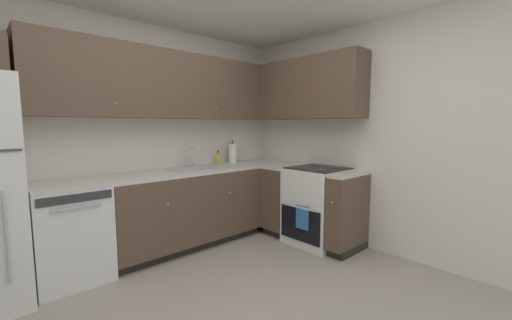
# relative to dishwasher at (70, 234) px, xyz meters

# --- Properties ---
(ground_plane) EXTENTS (3.85, 3.58, 0.02)m
(ground_plane) POSITION_rel_dishwasher_xyz_m (0.75, -1.49, -0.44)
(ground_plane) COLOR #A89E8E
(wall_back) EXTENTS (3.95, 0.05, 2.50)m
(wall_back) POSITION_rel_dishwasher_xyz_m (0.75, 0.33, 0.82)
(wall_back) COLOR silver
(wall_back) RESTS_ON ground_plane
(wall_right) EXTENTS (0.05, 3.68, 2.50)m
(wall_right) POSITION_rel_dishwasher_xyz_m (2.69, -1.49, 0.82)
(wall_right) COLOR silver
(wall_right) RESTS_ON ground_plane
(dishwasher) EXTENTS (0.60, 0.63, 0.85)m
(dishwasher) POSITION_rel_dishwasher_xyz_m (0.00, 0.00, 0.00)
(dishwasher) COLOR white
(dishwasher) RESTS_ON ground_plane
(lower_cabinets_back) EXTENTS (1.76, 0.62, 0.85)m
(lower_cabinets_back) POSITION_rel_dishwasher_xyz_m (1.19, 0.00, 0.00)
(lower_cabinets_back) COLOR brown
(lower_cabinets_back) RESTS_ON ground_plane
(countertop_back) EXTENTS (2.97, 0.60, 0.03)m
(countertop_back) POSITION_rel_dishwasher_xyz_m (1.18, 0.00, 0.44)
(countertop_back) COLOR beige
(countertop_back) RESTS_ON lower_cabinets_back
(lower_cabinets_right) EXTENTS (0.62, 1.17, 0.85)m
(lower_cabinets_right) POSITION_rel_dishwasher_xyz_m (2.37, -0.80, 0.00)
(lower_cabinets_right) COLOR brown
(lower_cabinets_right) RESTS_ON ground_plane
(countertop_right) EXTENTS (0.60, 1.17, 0.03)m
(countertop_right) POSITION_rel_dishwasher_xyz_m (2.37, -0.80, 0.44)
(countertop_right) COLOR beige
(countertop_right) RESTS_ON lower_cabinets_right
(oven_range) EXTENTS (0.68, 0.62, 1.04)m
(oven_range) POSITION_rel_dishwasher_xyz_m (2.39, -0.96, 0.02)
(oven_range) COLOR white
(oven_range) RESTS_ON ground_plane
(upper_cabinets_back) EXTENTS (2.65, 0.34, 0.73)m
(upper_cabinets_back) POSITION_rel_dishwasher_xyz_m (1.02, 0.14, 1.41)
(upper_cabinets_back) COLOR brown
(upper_cabinets_right) EXTENTS (0.32, 1.72, 0.73)m
(upper_cabinets_right) POSITION_rel_dishwasher_xyz_m (2.51, -0.56, 1.41)
(upper_cabinets_right) COLOR brown
(sink) EXTENTS (0.67, 0.40, 0.10)m
(sink) POSITION_rel_dishwasher_xyz_m (1.36, -0.03, 0.42)
(sink) COLOR #B7B7BC
(sink) RESTS_ON countertop_back
(faucet) EXTENTS (0.07, 0.16, 0.24)m
(faucet) POSITION_rel_dishwasher_xyz_m (1.36, 0.18, 0.60)
(faucet) COLOR silver
(faucet) RESTS_ON countertop_back
(soap_bottle) EXTENTS (0.05, 0.05, 0.18)m
(soap_bottle) POSITION_rel_dishwasher_xyz_m (1.77, 0.18, 0.54)
(soap_bottle) COLOR gold
(soap_bottle) RESTS_ON countertop_back
(paper_towel_roll) EXTENTS (0.11, 0.11, 0.31)m
(paper_towel_roll) POSITION_rel_dishwasher_xyz_m (2.00, 0.16, 0.59)
(paper_towel_roll) COLOR white
(paper_towel_roll) RESTS_ON countertop_back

